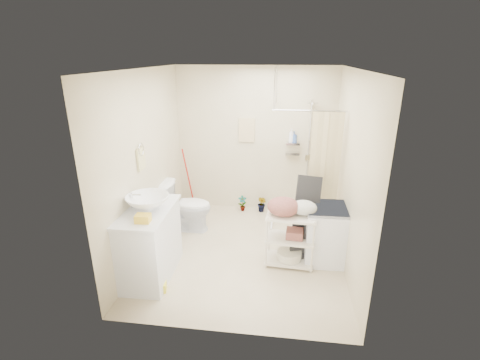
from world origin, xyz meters
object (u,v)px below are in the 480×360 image
object	(u,v)px
toilet	(186,206)
laundry_rack	(290,235)
vanity	(149,243)
washing_machine	(325,234)

from	to	relation	value
toilet	laundry_rack	size ratio (longest dim) A/B	0.93
vanity	laundry_rack	world-z (taller)	vanity
vanity	laundry_rack	bearing A→B (deg)	14.00
vanity	washing_machine	world-z (taller)	vanity
laundry_rack	vanity	bearing A→B (deg)	-160.85
toilet	laundry_rack	distance (m)	1.88
washing_machine	laundry_rack	size ratio (longest dim) A/B	0.90
washing_machine	laundry_rack	world-z (taller)	laundry_rack
toilet	washing_machine	xyz separation A→B (m)	(2.18, -0.64, -0.01)
vanity	toilet	distance (m)	1.31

